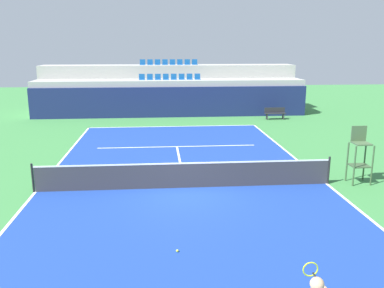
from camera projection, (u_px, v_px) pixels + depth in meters
ground_plane at (185, 188)px, 15.18m from camera, size 80.00×80.00×0.00m
court_surface at (185, 188)px, 15.18m from camera, size 11.00×24.00×0.01m
baseline_far at (173, 126)px, 26.76m from camera, size 11.00×0.10×0.00m
sideline_left at (35, 192)px, 14.73m from camera, size 0.10×24.00×0.00m
sideline_right at (326, 184)px, 15.63m from camera, size 0.10×24.00×0.00m
service_line_far at (177, 147)px, 21.38m from camera, size 8.26×0.10×0.00m
centre_service_line at (180, 164)px, 18.28m from camera, size 0.10×6.40×0.00m
back_wall at (171, 102)px, 30.08m from camera, size 20.42×0.30×2.23m
stands_tier_lower at (170, 97)px, 31.34m from camera, size 20.42×2.40×2.67m
stands_tier_upper at (169, 87)px, 33.54m from camera, size 20.42×2.40×3.68m
seating_row_lower at (170, 78)px, 31.09m from camera, size 4.70×0.44×0.44m
seating_row_upper at (169, 63)px, 33.18m from camera, size 4.70×0.44×0.44m
tennis_net at (185, 175)px, 15.06m from camera, size 11.08×0.08×1.07m
umpire_chair at (360, 153)px, 15.51m from camera, size 0.76×0.66×2.20m
player_bench at (275, 112)px, 29.30m from camera, size 1.50×0.40×0.85m
tennis_ball_0 at (177, 251)px, 10.43m from camera, size 0.07×0.07×0.07m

